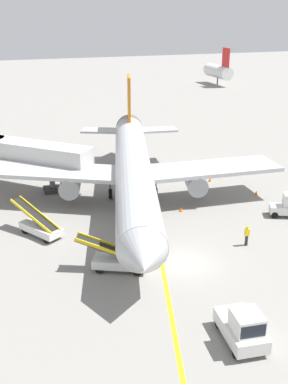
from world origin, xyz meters
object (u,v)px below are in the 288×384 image
Objects in this scene: safety_cone_nose_right at (256,193)px; safety_cone_wingtip_right at (155,211)px; jet_bridge at (24,154)px; ground_crew_wing_walker at (152,241)px; belt_loader_aft_hold at (118,260)px; safety_cone_wingtip_left at (210,179)px; belt_loader_forward_hold at (40,226)px; safety_cone_nose_left at (181,209)px; airliner at (133,169)px; pushback_tug at (243,327)px; ground_crew_marshaller at (247,235)px; baggage_tug_near_wing at (286,206)px.

safety_cone_nose_right is 11.13m from safety_cone_wingtip_right.
jet_bridge is at bearing 156.12° from safety_cone_nose_right.
ground_crew_wing_walker is (7.69, -17.03, -2.63)m from jet_bridge.
belt_loader_aft_hold reaches higher than safety_cone_wingtip_left.
safety_cone_nose_right is at bearing 5.46° from belt_loader_forward_hold.
safety_cone_nose_left is (12.72, 0.70, -0.56)m from belt_loader_forward_hold.
safety_cone_nose_right is (12.17, -1.83, -3.20)m from airliner.
pushback_tug reaches higher than ground_crew_marshaller.
belt_loader_aft_hold reaches higher than ground_crew_marshaller.
jet_bridge is at bearing 103.60° from belt_loader_aft_hold.
safety_cone_nose_left is (3.76, 17.61, -0.77)m from pushback_tug.
pushback_tug is at bearing -90.64° from airliner.
safety_cone_wingtip_right is (2.55, 6.56, -0.69)m from ground_crew_wing_walker.
belt_loader_aft_hold is 2.98× the size of ground_crew_marshaller.
jet_bridge reaches higher than baggage_tug_near_wing.
pushback_tug reaches higher than safety_cone_nose_left.
baggage_tug_near_wing is (11.92, -7.04, -2.49)m from airliner.
airliner reaches higher than baggage_tug_near_wing.
airliner is 14.07m from baggage_tug_near_wing.
airliner is at bearing 89.36° from pushback_tug.
ground_crew_marshaller is at bearing -148.23° from baggage_tug_near_wing.
ground_crew_wing_walker is at bearing 169.14° from ground_crew_marshaller.
airliner is 12.71m from safety_cone_nose_right.
belt_loader_forward_hold is 10.35m from safety_cone_wingtip_right.
airliner reaches higher than safety_cone_nose_right.
belt_loader_aft_hold is at bearing -150.98° from safety_cone_nose_right.
pushback_tug is at bearing -94.21° from safety_cone_wingtip_right.
safety_cone_wingtip_left is 1.00× the size of safety_cone_wingtip_right.
baggage_tug_near_wing is 11.64m from safety_cone_wingtip_right.
safety_cone_wingtip_left is (14.17, 14.29, -0.56)m from belt_loader_aft_hold.
pushback_tug is at bearing -131.50° from baggage_tug_near_wing.
pushback_tug reaches higher than ground_crew_wing_walker.
airliner is 20.46× the size of ground_crew_wing_walker.
airliner is 7.13× the size of belt_loader_forward_hold.
ground_crew_marshaller is at bearing -73.24° from safety_cone_nose_left.
belt_loader_aft_hold is at bearing -151.33° from ground_crew_wing_walker.
jet_bridge is 4.10× the size of baggage_tug_near_wing.
jet_bridge is at bearing 134.38° from safety_cone_wingtip_right.
jet_bridge is (-9.15, 7.61, 0.12)m from airliner.
airliner reaches higher than safety_cone_wingtip_left.
safety_cone_nose_right is (16.79, 9.31, -0.56)m from belt_loader_aft_hold.
pushback_tug is 8.58× the size of safety_cone_nose_left.
baggage_tug_near_wing is 1.60× the size of ground_crew_wing_walker.
belt_loader_aft_hold is 3.60m from ground_crew_wing_walker.
ground_crew_marshaller reaches higher than safety_cone_wingtip_left.
ground_crew_wing_walker is 3.86× the size of safety_cone_wingtip_left.
belt_loader_forward_hold is at bearing 155.21° from ground_crew_marshaller.
ground_crew_wing_walker is 3.86× the size of safety_cone_nose_right.
pushback_tug is at bearing -102.07° from safety_cone_nose_left.
ground_crew_marshaller is at bearing -10.86° from ground_crew_wing_walker.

